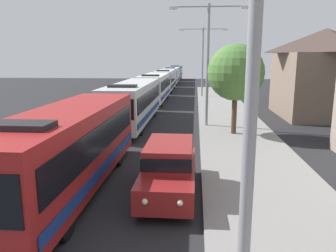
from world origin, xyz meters
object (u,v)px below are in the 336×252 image
Objects in this scene: bus_tail_end at (176,72)px; streetlamp_near at (256,12)px; bus_rear at (172,75)px; streetlamp_far at (203,55)px; bus_fourth_in_line at (165,79)px; white_suv at (169,166)px; streetlamp_mid at (208,53)px; bus_second_in_line at (133,101)px; bus_middle at (155,87)px; bus_lead at (69,146)px; roadside_tree at (236,73)px.

bus_tail_end is 72.92m from streetlamp_near.
bus_rear is 1.44× the size of streetlamp_far.
bus_rear is at bearing -90.00° from bus_tail_end.
bus_fourth_in_line reaches higher than white_suv.
streetlamp_mid is at bearing -84.29° from bus_tail_end.
bus_middle is at bearing 90.00° from bus_second_in_line.
white_suv is at bearing -73.97° from bus_second_in_line.
bus_lead is 1.26× the size of streetlamp_near.
streetlamp_mid is 18.62m from streetlamp_far.
bus_middle is 0.99× the size of bus_tail_end.
bus_second_in_line is 8.12m from roadside_tree.
bus_tail_end is (0.00, 66.04, 0.00)m from bus_lead.
bus_fourth_in_line is (0.00, 38.96, 0.00)m from bus_lead.
bus_lead is 0.91× the size of bus_second_in_line.
bus_second_in_line is at bearing 105.53° from streetlamp_near.
roadside_tree reaches higher than bus_second_in_line.
white_suv is at bearing -86.80° from bus_tail_end.
roadside_tree reaches higher than bus_tail_end.
bus_second_in_line reaches higher than white_suv.
roadside_tree reaches higher than bus_rear.
roadside_tree is (1.65, -21.14, -1.29)m from streetlamp_far.
bus_fourth_in_line is 0.97× the size of bus_rear.
streetlamp_far is (0.00, 37.24, -0.20)m from streetlamp_near.
streetlamp_near reaches higher than white_suv.
white_suv is 0.60× the size of streetlamp_far.
bus_rear is at bearing 97.59° from streetlamp_mid.
white_suv is at bearing -98.02° from streetlamp_mid.
white_suv is (3.70, -52.58, -0.66)m from bus_rear.
bus_lead and bus_rear have the same top height.
bus_lead is 1.96× the size of roadside_tree.
streetlamp_near is at bearing -50.63° from bus_lead.
bus_fourth_in_line is at bearing 90.00° from bus_middle.
bus_fourth_in_line is at bearing -90.00° from bus_rear.
roadside_tree reaches higher than white_suv.
bus_middle is 1.00× the size of bus_fourth_in_line.
bus_rear is at bearing 94.02° from white_suv.
white_suv is 10.53m from roadside_tree.
bus_lead is 0.94× the size of bus_fourth_in_line.
bus_rear is 1.45× the size of streetlamp_mid.
bus_lead is 38.96m from bus_fourth_in_line.
bus_middle is 1.40× the size of streetlamp_far.
streetlamp_near reaches higher than bus_lead.
bus_lead is 3.76m from white_suv.
roadside_tree is (7.05, 9.52, 2.28)m from bus_lead.
bus_second_in_line is at bearing 171.50° from streetlamp_mid.
bus_second_in_line is 26.12m from bus_fourth_in_line.
bus_second_in_line is 18.95m from streetlamp_far.
streetlamp_mid is (5.40, 12.04, 3.49)m from bus_lead.
bus_rear is at bearing 90.00° from bus_lead.
streetlamp_far is at bearing 90.00° from streetlamp_near.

